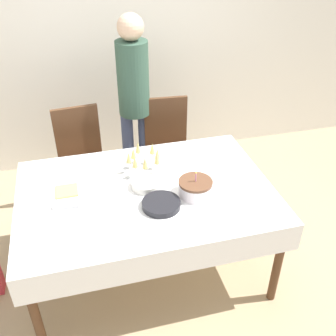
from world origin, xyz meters
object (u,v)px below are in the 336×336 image
Objects in this scene: dining_chair_far_right at (168,145)px; plate_stack_main at (161,204)px; dining_chair_far_left at (82,157)px; birthday_cake at (195,188)px; champagne_tray at (143,160)px; plate_stack_dessert at (146,184)px; person_standing at (134,92)px.

dining_chair_far_right reaches higher than plate_stack_main.
dining_chair_far_right is at bearing 0.01° from dining_chair_far_left.
dining_chair_far_left is 4.20× the size of birthday_cake.
champagne_tray is at bearing -118.13° from dining_chair_far_right.
plate_stack_main is (-0.33, -1.12, 0.23)m from dining_chair_far_right.
birthday_cake is 1.17× the size of plate_stack_dessert.
plate_stack_main is (-0.26, -0.07, -0.03)m from birthday_cake.
dining_chair_far_right is 0.99m from plate_stack_dessert.
birthday_cake is 0.14× the size of person_standing.
plate_stack_dessert reaches higher than plate_stack_main.
person_standing is (-0.27, 0.18, 0.49)m from dining_chair_far_right.
person_standing is (0.12, 1.06, 0.25)m from plate_stack_dessert.
person_standing is (0.07, 1.29, 0.26)m from plate_stack_main.
birthday_cake is at bearing -81.25° from person_standing.
champagne_tray reaches higher than plate_stack_main.
dining_chair_far_left reaches higher than plate_stack_main.
person_standing reaches higher than dining_chair_far_left.
champagne_tray is 0.45m from plate_stack_main.
person_standing is at bearing 146.60° from dining_chair_far_right.
person_standing is at bearing 83.38° from plate_stack_dessert.
dining_chair_far_right reaches higher than birthday_cake.
dining_chair_far_right is at bearing 73.36° from plate_stack_main.
dining_chair_far_left is 3.82× the size of plate_stack_main.
champagne_tray is 0.22m from plate_stack_dessert.
plate_stack_main is 0.24m from plate_stack_dessert.
dining_chair_far_right is at bearing 66.19° from plate_stack_dessert.
person_standing is at bearing 18.41° from dining_chair_far_left.
birthday_cake is (0.71, -1.05, 0.27)m from dining_chair_far_left.
dining_chair_far_right reaches higher than plate_stack_dessert.
person_standing reaches higher than plate_stack_main.
dining_chair_far_left reaches higher than plate_stack_dessert.
birthday_cake is at bearing -28.17° from plate_stack_dessert.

